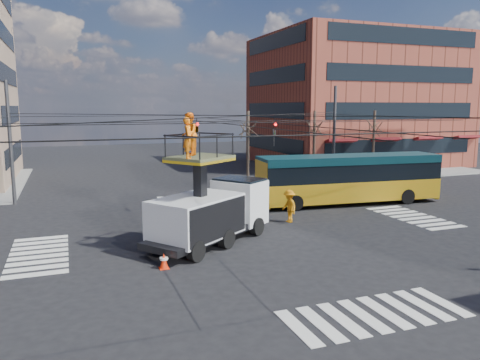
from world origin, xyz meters
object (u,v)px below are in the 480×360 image
Objects in this scene: utility_truck at (211,200)px; traffic_cone at (164,261)px; flagger at (289,206)px; city_bus at (349,178)px; worker_ground at (175,228)px.

traffic_cone is (-2.81, -2.83, -1.70)m from utility_truck.
flagger is at bearing -12.78° from utility_truck.
utility_truck is 0.57× the size of city_bus.
flagger is (-5.92, -3.20, -0.82)m from city_bus.
flagger is (5.17, 2.23, -1.11)m from utility_truck.
city_bus reaches higher than flagger.
utility_truck is 4.34m from traffic_cone.
city_bus is at bearing 112.52° from flagger.
worker_ground is at bearing 68.48° from traffic_cone.
utility_truck is 11.19× the size of traffic_cone.
city_bus is 16.24m from traffic_cone.
utility_truck reaches higher than traffic_cone.
city_bus is 6.82× the size of flagger.
utility_truck reaches higher than flagger.
worker_ground is 1.00× the size of flagger.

